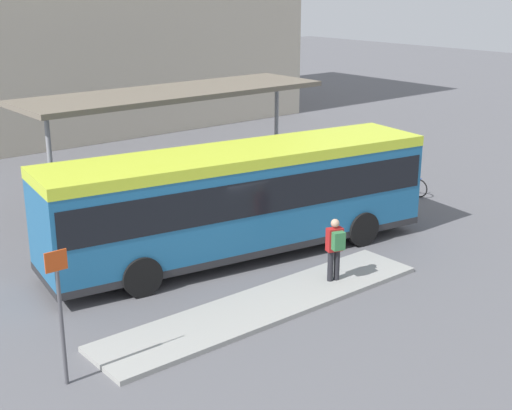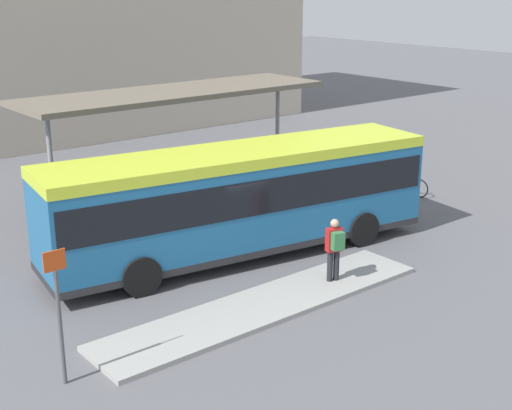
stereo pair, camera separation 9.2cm
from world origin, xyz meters
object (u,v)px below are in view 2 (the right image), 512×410
Objects in this scene: city_bus at (241,195)px; platform_sign at (59,311)px; bicycle_blue at (410,186)px; pedestrian_waiting at (335,246)px; bicycle_green at (392,181)px; bicycle_black at (377,178)px.

platform_sign is at bearing -146.23° from city_bus.
bicycle_blue is (8.57, 0.83, -1.48)m from city_bus.
platform_sign is at bearing 107.48° from pedestrian_waiting.
pedestrian_waiting is at bearing -71.49° from city_bus.
bicycle_blue is 0.92× the size of bicycle_green.
bicycle_blue is at bearing 14.38° from city_bus.
city_bus is 3.33m from pedestrian_waiting.
bicycle_black is (7.90, 5.51, -0.72)m from pedestrian_waiting.
pedestrian_waiting reaches higher than bicycle_black.
bicycle_black is at bearing 19.78° from platform_sign.
city_bus reaches higher than bicycle_black.
bicycle_black is at bearing -37.71° from pedestrian_waiting.
bicycle_black is (0.00, 0.74, -0.02)m from bicycle_green.
platform_sign is (-15.50, -4.04, 1.21)m from bicycle_blue.
city_bus is 8.71m from bicycle_green.
platform_sign is at bearing -72.69° from bicycle_black.
platform_sign is (-6.93, -3.22, -0.26)m from city_bus.
city_bus reaches higher than bicycle_green.
city_bus is at bearing -77.16° from bicycle_black.
bicycle_blue is 16.06m from platform_sign.
bicycle_black is (8.44, 2.31, -1.46)m from city_bus.
city_bus is 6.98× the size of bicycle_black.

